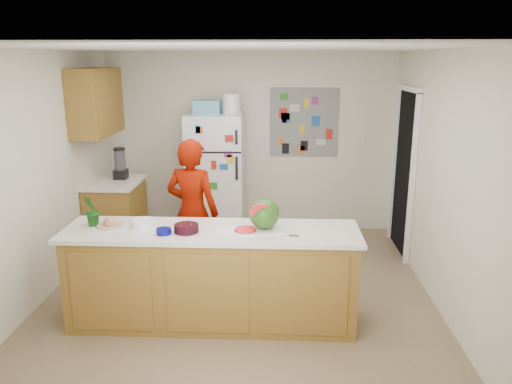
{
  "coord_description": "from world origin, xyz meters",
  "views": [
    {
      "loc": [
        0.4,
        -4.73,
        2.42
      ],
      "look_at": [
        0.17,
        0.2,
        1.09
      ],
      "focal_mm": 35.0,
      "sensor_mm": 36.0,
      "label": 1
    }
  ],
  "objects_px": {
    "person": "(193,213)",
    "cherry_bowl": "(186,228)",
    "refrigerator": "(216,176)",
    "watermelon": "(264,214)"
  },
  "relations": [
    {
      "from": "person",
      "to": "cherry_bowl",
      "type": "xyz_separation_m",
      "value": [
        0.11,
        -0.93,
        0.15
      ]
    },
    {
      "from": "refrigerator",
      "to": "person",
      "type": "distance_m",
      "value": 1.52
    },
    {
      "from": "person",
      "to": "refrigerator",
      "type": "bearing_deg",
      "value": -77.42
    },
    {
      "from": "person",
      "to": "watermelon",
      "type": "relative_size",
      "value": 5.93
    },
    {
      "from": "refrigerator",
      "to": "watermelon",
      "type": "distance_m",
      "value": 2.48
    },
    {
      "from": "watermelon",
      "to": "person",
      "type": "bearing_deg",
      "value": 133.64
    },
    {
      "from": "refrigerator",
      "to": "watermelon",
      "type": "height_order",
      "value": "refrigerator"
    },
    {
      "from": "refrigerator",
      "to": "cherry_bowl",
      "type": "xyz_separation_m",
      "value": [
        0.04,
        -2.45,
        0.11
      ]
    },
    {
      "from": "cherry_bowl",
      "to": "watermelon",
      "type": "bearing_deg",
      "value": 8.09
    },
    {
      "from": "watermelon",
      "to": "cherry_bowl",
      "type": "relative_size",
      "value": 1.25
    }
  ]
}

